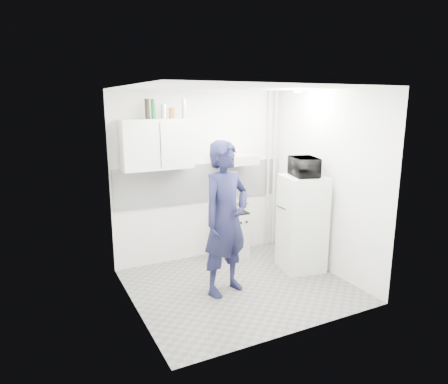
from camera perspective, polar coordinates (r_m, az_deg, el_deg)
name	(u,v)px	position (r m, az deg, el deg)	size (l,w,h in m)	color
floor	(239,286)	(5.55, 2.19, -13.24)	(2.80, 2.80, 0.00)	#515151
ceiling	(241,87)	(4.99, 2.45, 14.70)	(2.80, 2.80, 0.00)	white
wall_back	(201,176)	(6.21, -3.28, 2.25)	(2.80, 2.80, 0.00)	white
wall_left	(131,205)	(4.62, -13.09, -1.75)	(2.60, 2.60, 0.00)	white
wall_right	(325,183)	(5.90, 14.29, 1.32)	(2.60, 2.60, 0.00)	white
person	(226,219)	(5.05, 0.26, -3.85)	(0.72, 0.47, 1.98)	#171835
stove	(231,235)	(6.40, 0.99, -6.10)	(0.45, 0.45, 0.73)	#BFB2A2
fridge	(302,223)	(5.95, 11.06, -4.40)	(0.58, 0.58, 1.40)	silver
stove_top	(231,212)	(6.28, 1.01, -2.84)	(0.44, 0.44, 0.03)	black
saucepan	(236,207)	(6.29, 1.79, -2.18)	(0.20, 0.20, 0.11)	silver
microwave	(304,167)	(5.76, 11.41, 3.56)	(0.33, 0.49, 0.27)	black
bottle_c	(147,109)	(5.65, -10.92, 11.58)	(0.07, 0.07, 0.27)	black
bottle_d	(153,109)	(5.68, -10.06, 11.60)	(0.06, 0.06, 0.27)	#144C1E
canister_a	(164,112)	(5.72, -8.60, 11.29)	(0.08, 0.08, 0.20)	silver
canister_b	(172,113)	(5.76, -7.48, 11.12)	(0.08, 0.08, 0.15)	brown
bottle_e	(184,109)	(5.82, -5.75, 11.72)	(0.07, 0.07, 0.26)	silver
upper_cabinet	(157,144)	(5.71, -9.60, 6.75)	(1.00, 0.35, 0.70)	silver
range_hood	(234,159)	(6.14, 1.49, 4.70)	(0.60, 0.50, 0.14)	#BFB2A2
backsplash	(202,183)	(6.22, -3.21, 1.32)	(2.74, 0.03, 0.60)	white
pipe_a	(274,171)	(6.76, 7.17, 3.03)	(0.05, 0.05, 2.60)	#BFB2A2
pipe_b	(268,171)	(6.69, 6.32, 2.96)	(0.04, 0.04, 2.60)	#BFB2A2
ceiling_spot_fixture	(298,91)	(5.70, 10.52, 13.96)	(0.10, 0.10, 0.02)	white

